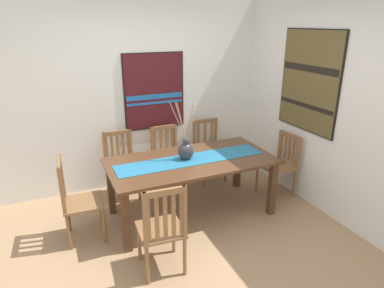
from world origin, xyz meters
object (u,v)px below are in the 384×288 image
(chair_0, at_px, (280,163))
(painting_on_side_wall, at_px, (309,81))
(dining_table, at_px, (191,167))
(chair_1, at_px, (162,228))
(chair_3, at_px, (121,163))
(chair_5, at_px, (208,149))
(chair_2, at_px, (77,199))
(centerpiece_vase, at_px, (186,150))
(chair_4, at_px, (168,156))
(painting_on_back_wall, at_px, (154,91))

(chair_0, relative_size, painting_on_side_wall, 0.70)
(dining_table, relative_size, chair_1, 2.08)
(chair_3, height_order, chair_5, chair_5)
(chair_1, bearing_deg, chair_2, 127.03)
(centerpiece_vase, bearing_deg, chair_0, -2.36)
(chair_1, xyz_separation_m, chair_4, (0.67, 1.72, -0.03))
(chair_5, height_order, painting_on_back_wall, painting_on_back_wall)
(centerpiece_vase, bearing_deg, chair_2, -179.24)
(centerpiece_vase, distance_m, painting_on_back_wall, 1.22)
(centerpiece_vase, distance_m, chair_3, 1.09)
(painting_on_side_wall, bearing_deg, chair_0, 149.57)
(dining_table, relative_size, centerpiece_vase, 2.78)
(centerpiece_vase, xyz_separation_m, chair_3, (-0.63, 0.80, -0.38))
(centerpiece_vase, xyz_separation_m, chair_5, (0.70, 0.80, -0.38))
(chair_4, relative_size, painting_on_back_wall, 0.82)
(chair_5, xyz_separation_m, painting_on_back_wall, (-0.73, 0.30, 0.89))
(dining_table, relative_size, chair_2, 2.07)
(chair_3, bearing_deg, chair_1, -89.48)
(chair_4, bearing_deg, chair_5, -1.27)
(painting_on_side_wall, bearing_deg, chair_2, 176.66)
(centerpiece_vase, relative_size, chair_0, 0.82)
(chair_3, bearing_deg, chair_2, -128.78)
(chair_3, distance_m, chair_4, 0.69)
(dining_table, distance_m, chair_5, 1.08)
(centerpiece_vase, distance_m, chair_1, 1.15)
(dining_table, distance_m, chair_0, 1.34)
(chair_0, height_order, chair_1, chair_1)
(centerpiece_vase, distance_m, chair_5, 1.13)
(centerpiece_vase, xyz_separation_m, painting_on_back_wall, (-0.02, 1.11, 0.51))
(chair_1, xyz_separation_m, painting_on_back_wall, (0.60, 2.01, 0.86))
(painting_on_back_wall, bearing_deg, chair_5, -22.60)
(dining_table, distance_m, chair_1, 1.11)
(chair_4, height_order, painting_on_side_wall, painting_on_side_wall)
(chair_2, bearing_deg, painting_on_side_wall, -3.34)
(chair_3, height_order, painting_on_back_wall, painting_on_back_wall)
(chair_0, xyz_separation_m, chair_4, (-1.33, 0.87, -0.00))
(dining_table, height_order, painting_on_side_wall, painting_on_side_wall)
(centerpiece_vase, bearing_deg, chair_1, -124.42)
(chair_3, bearing_deg, painting_on_back_wall, 26.86)
(chair_1, relative_size, chair_5, 1.05)
(painting_on_side_wall, bearing_deg, centerpiece_vase, 173.38)
(chair_1, relative_size, painting_on_side_wall, 0.76)
(chair_4, bearing_deg, painting_on_side_wall, -32.94)
(centerpiece_vase, relative_size, chair_3, 0.79)
(chair_0, distance_m, painting_on_back_wall, 2.03)
(centerpiece_vase, height_order, chair_1, centerpiece_vase)
(chair_3, height_order, chair_4, chair_3)
(chair_4, relative_size, chair_5, 0.97)
(chair_5, bearing_deg, chair_2, -157.62)
(chair_4, bearing_deg, chair_3, -178.22)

